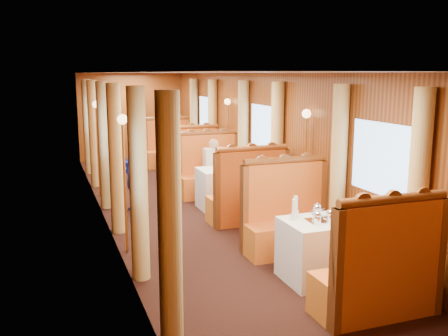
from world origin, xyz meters
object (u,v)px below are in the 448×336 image
tea_tray (321,221)px  teapot_left (317,220)px  fruit_plate (355,219)px  teapot_back (317,213)px  banquette_near_aft (288,223)px  table_near (326,249)px  rose_vase_mid (229,159)px  steward (135,167)px  banquette_near_fwd (378,277)px  table_mid (227,188)px  banquette_far_aft (170,151)px  banquette_mid_aft (210,175)px  rose_vase_far (178,137)px  teapot_right (330,218)px  banquette_mid_fwd (248,198)px  banquette_far_fwd (190,163)px  passenger (214,162)px  table_far (179,159)px

tea_tray → teapot_left: bearing=-134.6°
fruit_plate → teapot_back: bearing=149.8°
banquette_near_aft → teapot_back: banquette_near_aft is taller
table_near → fruit_plate: (0.30, -0.14, 0.39)m
rose_vase_mid → steward: 1.74m
banquette_near_fwd → fruit_plate: size_ratio=6.07×
table_mid → banquette_far_aft: bearing=90.0°
banquette_mid_aft → teapot_back: banquette_mid_aft is taller
banquette_near_aft → banquette_mid_aft: same height
banquette_near_fwd → banquette_near_aft: bearing=90.0°
teapot_left → rose_vase_far: rose_vase_far is taller
teapot_right → rose_vase_mid: 3.63m
table_near → banquette_mid_fwd: 2.49m
table_mid → banquette_far_aft: size_ratio=0.78×
steward → table_mid: bearing=68.9°
banquette_far_fwd → passenger: banquette_far_fwd is taller
banquette_far_aft → tea_tray: bearing=-90.7°
banquette_near_fwd → table_mid: bearing=90.0°
banquette_far_aft → rose_vase_mid: bearing=-89.5°
banquette_far_aft → steward: bearing=-111.7°
table_far → banquette_far_fwd: banquette_far_fwd is taller
banquette_far_aft → passenger: 3.79m
rose_vase_far → banquette_near_aft: bearing=-89.7°
rose_vase_far → steward: size_ratio=0.22×
table_near → teapot_back: bearing=138.4°
teapot_right → banquette_near_fwd: bearing=-69.8°
banquette_far_fwd → teapot_back: bearing=-90.9°
rose_vase_far → banquette_near_fwd: bearing=-89.8°
passenger → banquette_far_aft: bearing=90.0°
teapot_back → passenger: passenger is taller
banquette_far_aft → table_mid: bearing=-90.0°
banquette_far_aft → teapot_left: size_ratio=8.57×
banquette_near_aft → banquette_mid_fwd: 1.47m
tea_tray → passenger: bearing=88.6°
banquette_mid_fwd → rose_vase_mid: bearing=87.8°
steward → passenger: size_ratio=2.16×
table_near → passenger: (-0.00, 4.24, 0.37)m
teapot_left → steward: bearing=92.8°
banquette_near_aft → tea_tray: banquette_near_aft is taller
teapot_right → table_mid: bearing=106.5°
teapot_back → banquette_far_aft: bearing=77.5°
banquette_near_aft → tea_tray: size_ratio=3.94×
table_near → banquette_mid_fwd: banquette_mid_fwd is taller
table_far → banquette_far_fwd: size_ratio=0.78×
banquette_mid_fwd → teapot_right: 2.65m
table_far → banquette_far_aft: bearing=90.0°
banquette_far_aft → passenger: banquette_far_aft is taller
banquette_mid_aft → fruit_plate: bearing=-86.3°
table_near → banquette_far_fwd: size_ratio=0.78×
banquette_far_aft → tea_tray: (-0.10, -8.03, 0.33)m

